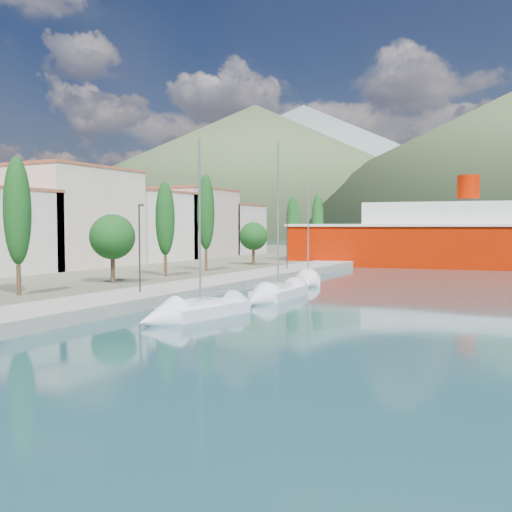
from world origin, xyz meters
The scene contains 9 objects.
ground centered at (0.00, 120.00, 0.00)m, with size 1400.00×1400.00×0.00m, color #1C4248.
quay centered at (-9.00, 26.00, 0.40)m, with size 5.00×88.00×0.80m, color gray.
land_strip centered at (-47.00, 36.00, 0.35)m, with size 70.00×148.00×0.70m, color #565644.
town_buildings centered at (-32.00, 36.91, 5.57)m, with size 9.20×69.20×11.30m.
tree_row centered at (-15.53, 30.85, 5.54)m, with size 3.69×62.94×10.01m.
lamp_posts centered at (-9.00, 14.39, 4.08)m, with size 0.15×48.56×6.06m.
sailboat_near centered at (-2.37, 9.36, 0.31)m, with size 3.78×8.20×11.35m.
sailboat_mid centered at (-1.74, 19.31, 0.30)m, with size 2.60×8.74×12.46m.
sailboat_far centered at (-3.41, 30.86, 0.29)m, with size 4.58×7.17×10.07m.
Camera 1 is at (16.19, -17.21, 5.34)m, focal length 40.00 mm.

